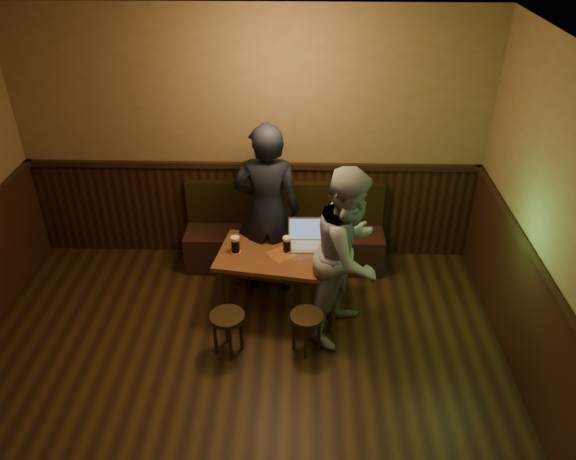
% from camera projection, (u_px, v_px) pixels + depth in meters
% --- Properties ---
extents(room, '(5.04, 6.04, 2.84)m').
position_uv_depth(room, '(217.00, 333.00, 3.73)').
color(room, black).
rests_on(room, ground).
extents(bench, '(2.20, 0.50, 0.95)m').
position_uv_depth(bench, '(284.00, 240.00, 6.33)').
color(bench, black).
rests_on(bench, ground).
extents(pub_table, '(1.33, 0.88, 0.66)m').
position_uv_depth(pub_table, '(282.00, 261.00, 5.52)').
color(pub_table, brown).
rests_on(pub_table, ground).
extents(stool_left, '(0.39, 0.39, 0.43)m').
position_uv_depth(stool_left, '(228.00, 322.00, 5.10)').
color(stool_left, black).
rests_on(stool_left, ground).
extents(stool_right, '(0.33, 0.33, 0.42)m').
position_uv_depth(stool_right, '(307.00, 322.00, 5.12)').
color(stool_right, black).
rests_on(stool_right, ground).
extents(pint_left, '(0.11, 0.11, 0.17)m').
position_uv_depth(pint_left, '(235.00, 244.00, 5.46)').
color(pint_left, '#A3141E').
rests_on(pint_left, pub_table).
extents(pint_mid, '(0.11, 0.11, 0.17)m').
position_uv_depth(pint_mid, '(287.00, 244.00, 5.47)').
color(pint_mid, '#A3141E').
rests_on(pint_mid, pub_table).
extents(pint_right, '(0.11, 0.11, 0.17)m').
position_uv_depth(pint_right, '(320.00, 256.00, 5.29)').
color(pint_right, '#A3141E').
rests_on(pint_right, pub_table).
extents(laptop, '(0.36, 0.29, 0.25)m').
position_uv_depth(laptop, '(306.00, 238.00, 5.60)').
color(laptop, silver).
rests_on(laptop, pub_table).
extents(menu, '(0.26, 0.22, 0.00)m').
position_uv_depth(menu, '(334.00, 270.00, 5.25)').
color(menu, silver).
rests_on(menu, pub_table).
extents(person_suit, '(0.69, 0.46, 1.87)m').
position_uv_depth(person_suit, '(267.00, 211.00, 5.64)').
color(person_suit, black).
rests_on(person_suit, ground).
extents(person_grey, '(0.97, 1.05, 1.73)m').
position_uv_depth(person_grey, '(349.00, 254.00, 5.11)').
color(person_grey, gray).
rests_on(person_grey, ground).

